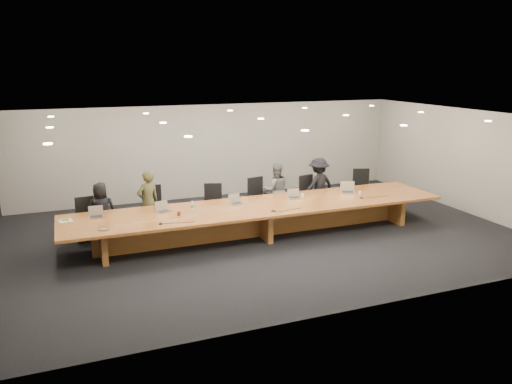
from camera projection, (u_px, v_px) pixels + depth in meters
ground at (261, 236)px, 11.87m from camera, size 12.00×12.00×0.00m
back_wall at (212, 151)px, 15.13m from camera, size 12.00×0.02×2.80m
conference_table at (261, 215)px, 11.74m from camera, size 9.00×1.80×0.75m
chair_far_left at (87, 219)px, 11.46m from camera, size 0.57×0.57×1.01m
chair_left at (153, 208)px, 12.12m from camera, size 0.61×0.61×1.12m
chair_mid_left at (213, 205)px, 12.50m from camera, size 0.67×0.67×1.06m
chair_mid_right at (260, 198)px, 13.12m from camera, size 0.65×0.65×1.09m
chair_right at (311, 195)px, 13.45m from camera, size 0.67×0.67×1.07m
chair_far_right at (362, 188)px, 14.11m from camera, size 0.71×0.71×1.10m
person_a at (102, 211)px, 11.54m from camera, size 0.69×0.48×1.34m
person_b at (148, 202)px, 11.89m from camera, size 0.65×0.54×1.54m
person_c at (276, 190)px, 13.17m from camera, size 0.80×0.68×1.46m
person_d at (318, 185)px, 13.55m from camera, size 1.08×0.76×1.52m
laptop_a at (96, 212)px, 10.73m from camera, size 0.31×0.23×0.24m
laptop_b at (164, 207)px, 11.12m from camera, size 0.37×0.32×0.25m
laptop_c at (237, 199)px, 11.74m from camera, size 0.36×0.30×0.24m
laptop_d at (295, 194)px, 12.26m from camera, size 0.33×0.26×0.23m
laptop_e at (348, 187)px, 12.79m from camera, size 0.44×0.39×0.28m
water_bottle at (192, 206)px, 11.20m from camera, size 0.08×0.08×0.22m
amber_mug at (179, 214)px, 10.86m from camera, size 0.09×0.09×0.09m
paper_cup_near at (302, 196)px, 12.32m from camera, size 0.09×0.09×0.10m
paper_cup_far at (360, 193)px, 12.67m from camera, size 0.07×0.07×0.08m
notepad at (65, 221)px, 10.50m from camera, size 0.32×0.28×0.02m
lime_gadget at (65, 220)px, 10.51m from camera, size 0.15×0.09×0.02m
av_box at (104, 229)px, 9.93m from camera, size 0.22×0.19×0.03m
mic_left at (161, 223)px, 10.30m from camera, size 0.14×0.14×0.03m
mic_center at (273, 211)px, 11.19m from camera, size 0.16×0.16×0.03m
mic_right at (362, 198)px, 12.30m from camera, size 0.12×0.12×0.03m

